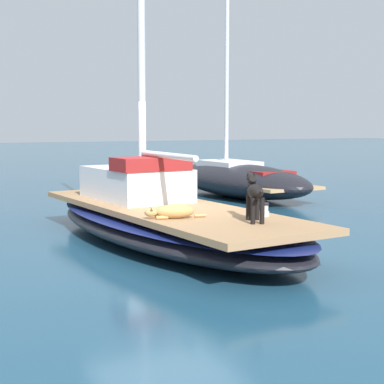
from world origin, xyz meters
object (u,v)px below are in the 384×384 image
Objects in this scene: deck_winch at (264,210)px; coiled_rope at (166,215)px; dog_black at (255,193)px; moored_boat_starboard_side at (238,178)px; dog_tan at (173,211)px; sailboat_main at (167,224)px.

coiled_rope is (-1.35, 0.71, -0.08)m from deck_winch.
dog_black is 8.62m from moored_boat_starboard_side.
coiled_rope is at bearing 88.38° from dog_tan.
coiled_rope reaches higher than sailboat_main.
sailboat_main is 22.95× the size of coiled_rope.
dog_tan is 0.27m from coiled_rope.
deck_winch reaches higher than coiled_rope.
dog_tan is (-0.95, 0.81, -0.32)m from dog_black.
dog_tan reaches higher than sailboat_main.
coiled_rope is at bearing 152.34° from deck_winch.
dog_black is at bearing -40.47° from dog_tan.
dog_black is at bearing -48.64° from coiled_rope.
moored_boat_starboard_side reaches higher than deck_winch.
dog_black is at bearing -77.42° from sailboat_main.
sailboat_main is 7.14m from moored_boat_starboard_side.
coiled_rope is at bearing -114.35° from sailboat_main.
sailboat_main is at bearing -131.00° from moored_boat_starboard_side.
dog_tan is 8.45m from moored_boat_starboard_side.
dog_black reaches higher than deck_winch.
coiled_rope is 8.24m from moored_boat_starboard_side.
sailboat_main is 7.90× the size of dog_tan.
sailboat_main is 35.40× the size of deck_winch.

